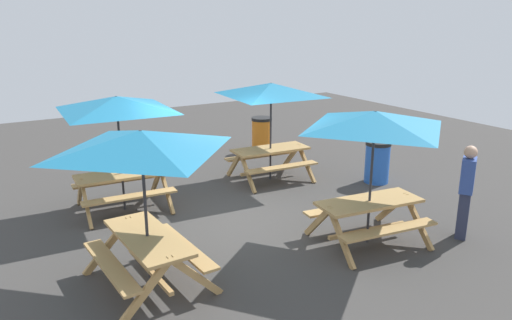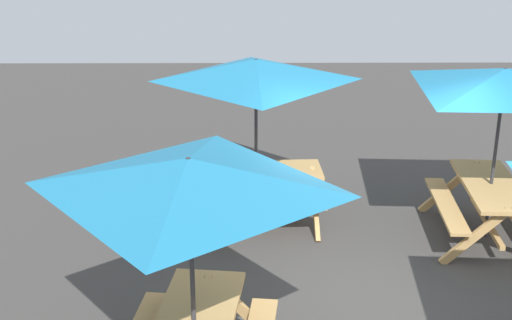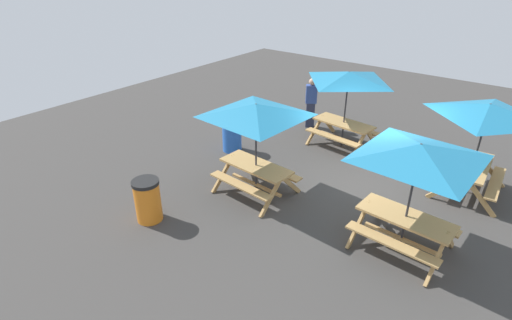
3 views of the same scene
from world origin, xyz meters
The scene contains 8 objects.
ground_plane centered at (0.00, 0.00, 0.00)m, with size 24.00×24.00×0.00m, color #3D3A38.
picnic_table_0 centered at (1.53, -2.05, 1.99)m, with size 2.09×2.09×2.34m.
picnic_table_1 centered at (2.11, 1.64, 1.99)m, with size 2.22×2.22×2.34m.
picnic_table_2 centered at (-1.65, 2.05, 1.99)m, with size 2.82×2.82×2.34m.
picnic_table_3 centered at (-1.54, -1.51, 1.99)m, with size 2.82×2.82×2.34m.
trash_bin_orange centered at (-3.97, 3.23, 0.49)m, with size 0.59×0.59×0.98m.
trash_bin_blue centered at (-0.20, 4.08, 0.49)m, with size 0.59×0.59×0.98m.
person_standing centered at (2.81, 3.20, 0.89)m, with size 0.38×0.42×1.67m.
Camera 1 is at (7.90, -4.05, 3.78)m, focal length 35.00 mm.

